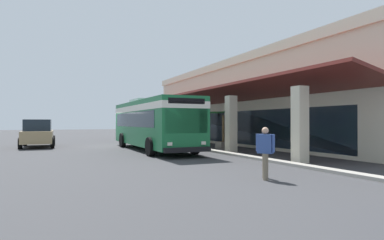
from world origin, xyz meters
name	(u,v)px	position (x,y,z in m)	size (l,w,h in m)	color
ground	(203,143)	(0.00, 8.00, 0.00)	(120.00, 120.00, 0.00)	#38383A
curb_strip	(180,145)	(2.22, 4.93, 0.06)	(34.35, 0.50, 0.12)	#9E998E
plaza_building	(282,104)	(2.22, 14.55, 3.36)	(28.92, 15.05, 6.72)	beige
transit_bus	(153,121)	(4.63, 2.02, 1.85)	(11.23, 2.91, 3.34)	#196638
parked_suv_tan	(38,133)	(-1.25, -4.68, 1.02)	(4.88, 2.36, 1.97)	#9E845B
pedestrian	(265,150)	(16.36, 1.92, 0.91)	(0.63, 0.43, 1.63)	#726651
potted_palm	(223,138)	(5.95, 6.48, 0.74)	(1.69, 1.89, 2.57)	gray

